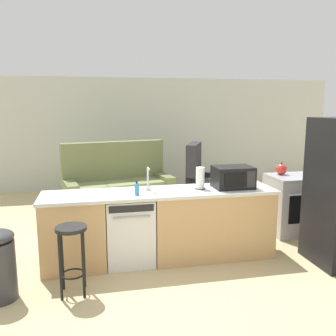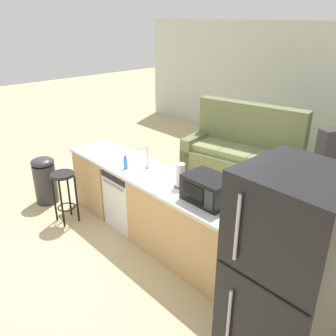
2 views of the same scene
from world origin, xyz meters
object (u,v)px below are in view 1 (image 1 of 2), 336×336
(paper_towel_roll, at_px, (200,178))
(couch, at_px, (117,188))
(soap_bottle, at_px, (137,189))
(bar_stool, at_px, (72,245))
(dishwasher, at_px, (130,230))
(stove_range, at_px, (294,204))
(microwave, at_px, (233,177))
(kettle, at_px, (281,169))
(armchair, at_px, (203,184))

(paper_towel_roll, bearing_deg, couch, 110.30)
(soap_bottle, bearing_deg, bar_stool, -144.98)
(dishwasher, bearing_deg, stove_range, 11.91)
(dishwasher, xyz_separation_m, microwave, (1.36, -0.00, 0.62))
(stove_range, relative_size, kettle, 4.39)
(soap_bottle, distance_m, bar_stool, 1.01)
(paper_towel_roll, relative_size, bar_stool, 0.38)
(dishwasher, relative_size, soap_bottle, 4.77)
(paper_towel_roll, height_order, bar_stool, paper_towel_roll)
(kettle, xyz_separation_m, bar_stool, (-3.10, -1.34, -0.45))
(kettle, xyz_separation_m, couch, (-2.43, 1.79, -0.59))
(stove_range, bearing_deg, armchair, 111.44)
(soap_bottle, bearing_deg, paper_towel_roll, 10.56)
(dishwasher, height_order, soap_bottle, soap_bottle)
(stove_range, bearing_deg, microwave, -156.12)
(soap_bottle, height_order, kettle, kettle)
(paper_towel_roll, height_order, armchair, armchair)
(bar_stool, bearing_deg, paper_towel_roll, 23.23)
(paper_towel_roll, bearing_deg, bar_stool, -156.77)
(dishwasher, xyz_separation_m, soap_bottle, (0.08, -0.14, 0.55))
(dishwasher, height_order, armchair, armchair)
(kettle, bearing_deg, armchair, 108.46)
(kettle, height_order, armchair, armchair)
(stove_range, xyz_separation_m, microwave, (-1.24, -0.55, 0.59))
(dishwasher, distance_m, bar_stool, 0.95)
(couch, bearing_deg, dishwasher, -90.18)
(soap_bottle, relative_size, kettle, 0.86)
(soap_bottle, bearing_deg, armchair, 58.38)
(stove_range, relative_size, microwave, 1.80)
(armchair, bearing_deg, microwave, -99.26)
(paper_towel_roll, bearing_deg, soap_bottle, -169.44)
(paper_towel_roll, bearing_deg, dishwasher, -179.17)
(armchair, bearing_deg, paper_towel_roll, -108.41)
(dishwasher, distance_m, soap_bottle, 0.58)
(kettle, relative_size, couch, 0.10)
(kettle, bearing_deg, stove_range, -38.19)
(dishwasher, bearing_deg, bar_stool, -134.87)
(paper_towel_roll, relative_size, kettle, 1.38)
(stove_range, relative_size, bar_stool, 1.22)
(bar_stool, distance_m, couch, 3.21)
(dishwasher, bearing_deg, armchair, 55.74)
(stove_range, relative_size, paper_towel_roll, 3.19)
(dishwasher, distance_m, armchair, 3.17)
(paper_towel_roll, relative_size, couch, 0.13)
(dishwasher, bearing_deg, paper_towel_roll, 0.83)
(soap_bottle, xyz_separation_m, couch, (-0.08, 2.62, -0.58))
(dishwasher, xyz_separation_m, stove_range, (2.60, 0.55, 0.03))
(kettle, distance_m, couch, 3.08)
(stove_range, relative_size, couch, 0.42)
(stove_range, distance_m, kettle, 0.57)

